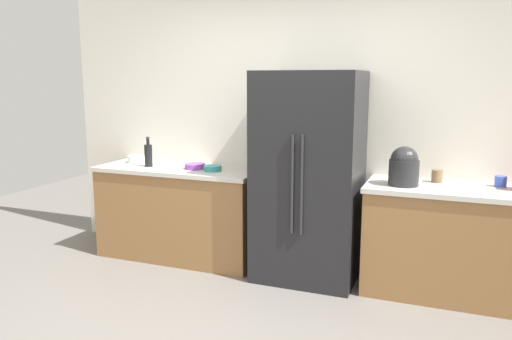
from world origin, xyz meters
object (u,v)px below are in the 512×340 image
cup_a (501,181)px  bowl_a (213,168)px  rice_cooker (404,167)px  refrigerator (309,177)px  bowl_b (195,166)px  bowl_c (137,159)px  cup_b (437,176)px  bottle_a (148,155)px

cup_a → bowl_a: size_ratio=0.54×
rice_cooker → cup_a: bearing=17.2°
refrigerator → bowl_b: bearing=178.6°
bowl_c → rice_cooker: bearing=-3.7°
cup_a → cup_b: 0.48m
rice_cooker → bowl_b: (-1.93, 0.06, -0.13)m
bottle_a → cup_a: (3.14, 0.22, -0.07)m
bottle_a → cup_a: 3.15m
cup_a → cup_b: cup_b is taller
rice_cooker → cup_b: rice_cooker is taller
refrigerator → bowl_a: size_ratio=10.77×
bowl_a → refrigerator: bearing=0.8°
cup_b → bowl_b: size_ratio=0.53×
rice_cooker → bowl_a: (-1.72, 0.02, -0.13)m
bottle_a → bowl_a: bearing=1.3°
rice_cooker → bowl_b: bearing=178.2°
cup_b → bowl_b: bearing=-175.7°
refrigerator → cup_a: 1.54m
refrigerator → bowl_c: size_ratio=9.39×
bottle_a → cup_a: size_ratio=3.22×
rice_cooker → cup_b: bearing=42.0°
cup_a → bowl_a: (-2.45, -0.21, -0.02)m
cup_a → rice_cooker: bearing=-162.8°
rice_cooker → cup_b: 0.35m
rice_cooker → cup_a: (0.73, 0.23, -0.11)m
rice_cooker → cup_b: size_ratio=3.00×
cup_a → bowl_c: (-3.39, -0.05, -0.01)m
cup_a → bottle_a: bearing=-175.9°
rice_cooker → bowl_a: 1.73m
rice_cooker → cup_a: 0.77m
refrigerator → rice_cooker: size_ratio=5.73×
cup_a → bowl_a: cup_a is taller
refrigerator → rice_cooker: 0.81m
cup_b → bowl_a: cup_b is taller
rice_cooker → bottle_a: 2.41m
refrigerator → bottle_a: size_ratio=6.20×
bowl_b → bowl_c: bowl_c is taller
rice_cooker → bowl_b: size_ratio=1.60×
refrigerator → cup_a: size_ratio=19.94×
bowl_a → rice_cooker: bearing=-0.6°
rice_cooker → bottle_a: (-2.41, 0.00, -0.04)m
bottle_a → bowl_c: bearing=145.6°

